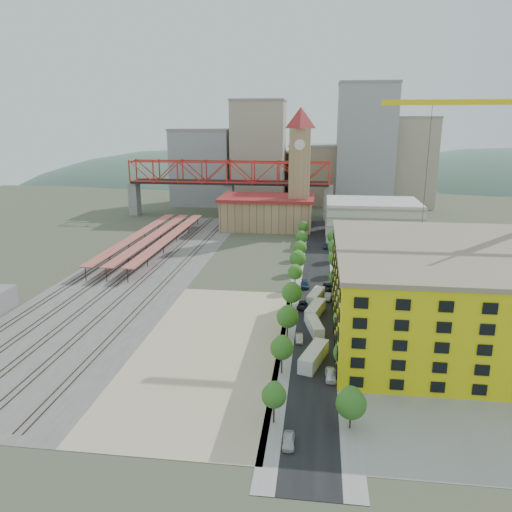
# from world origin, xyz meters

# --- Properties ---
(ground) EXTENTS (400.00, 400.00, 0.00)m
(ground) POSITION_xyz_m (0.00, 0.00, 0.00)
(ground) COLOR #474C38
(ground) RESTS_ON ground
(ballast_strip) EXTENTS (36.00, 165.00, 0.06)m
(ballast_strip) POSITION_xyz_m (-36.00, 17.50, 0.03)
(ballast_strip) COLOR #605E59
(ballast_strip) RESTS_ON ground
(dirt_lot) EXTENTS (28.00, 67.00, 0.06)m
(dirt_lot) POSITION_xyz_m (-4.00, -31.50, 0.03)
(dirt_lot) COLOR tan
(dirt_lot) RESTS_ON ground
(street_asphalt) EXTENTS (12.00, 170.00, 0.06)m
(street_asphalt) POSITION_xyz_m (16.00, 15.00, 0.03)
(street_asphalt) COLOR black
(street_asphalt) RESTS_ON ground
(sidewalk_west) EXTENTS (3.00, 170.00, 0.04)m
(sidewalk_west) POSITION_xyz_m (10.50, 15.00, 0.02)
(sidewalk_west) COLOR gray
(sidewalk_west) RESTS_ON ground
(sidewalk_east) EXTENTS (3.00, 170.00, 0.04)m
(sidewalk_east) POSITION_xyz_m (21.50, 15.00, 0.02)
(sidewalk_east) COLOR gray
(sidewalk_east) RESTS_ON ground
(construction_pad) EXTENTS (50.00, 90.00, 0.06)m
(construction_pad) POSITION_xyz_m (45.00, -20.00, 0.03)
(construction_pad) COLOR gray
(construction_pad) RESTS_ON ground
(rail_tracks) EXTENTS (26.56, 160.00, 0.18)m
(rail_tracks) POSITION_xyz_m (-37.80, 17.50, 0.15)
(rail_tracks) COLOR #382B23
(rail_tracks) RESTS_ON ground
(platform_canopies) EXTENTS (16.00, 80.00, 4.12)m
(platform_canopies) POSITION_xyz_m (-41.00, 45.00, 3.99)
(platform_canopies) COLOR #DA7354
(platform_canopies) RESTS_ON ground
(station_hall) EXTENTS (38.00, 24.00, 13.10)m
(station_hall) POSITION_xyz_m (-5.00, 82.00, 6.67)
(station_hall) COLOR tan
(station_hall) RESTS_ON ground
(clock_tower) EXTENTS (12.00, 12.00, 52.00)m
(clock_tower) POSITION_xyz_m (8.00, 79.99, 28.70)
(clock_tower) COLOR tan
(clock_tower) RESTS_ON ground
(parking_garage) EXTENTS (34.00, 26.00, 14.00)m
(parking_garage) POSITION_xyz_m (36.00, 70.00, 7.00)
(parking_garage) COLOR silver
(parking_garage) RESTS_ON ground
(truss_bridge) EXTENTS (94.00, 9.60, 25.60)m
(truss_bridge) POSITION_xyz_m (-25.00, 105.00, 18.86)
(truss_bridge) COLOR gray
(truss_bridge) RESTS_ON ground
(construction_building) EXTENTS (44.60, 50.60, 18.80)m
(construction_building) POSITION_xyz_m (42.00, -20.00, 9.41)
(construction_building) COLOR yellow
(construction_building) RESTS_ON ground
(street_trees) EXTENTS (15.40, 124.40, 8.00)m
(street_trees) POSITION_xyz_m (16.00, 5.00, 0.00)
(street_trees) COLOR #376E21
(street_trees) RESTS_ON ground
(skyline) EXTENTS (133.00, 46.00, 60.00)m
(skyline) POSITION_xyz_m (7.47, 142.31, 22.81)
(skyline) COLOR #9EA0A3
(skyline) RESTS_ON ground
(distant_hills) EXTENTS (647.00, 264.00, 227.00)m
(distant_hills) POSITION_xyz_m (45.28, 260.00, -79.54)
(distant_hills) COLOR #4C6B59
(distant_hills) RESTS_ON ground
(site_trailer_a) EXTENTS (5.54, 10.64, 2.82)m
(site_trailer_a) POSITION_xyz_m (16.00, -35.64, 1.41)
(site_trailer_a) COLOR silver
(site_trailer_a) RESTS_ON ground
(site_trailer_b) EXTENTS (4.16, 8.95, 2.37)m
(site_trailer_b) POSITION_xyz_m (16.00, -21.35, 1.18)
(site_trailer_b) COLOR silver
(site_trailer_b) RESTS_ON ground
(site_trailer_c) EXTENTS (4.79, 9.90, 2.62)m
(site_trailer_c) POSITION_xyz_m (16.00, -12.18, 1.31)
(site_trailer_c) COLOR silver
(site_trailer_c) RESTS_ON ground
(site_trailer_d) EXTENTS (4.51, 9.47, 2.51)m
(site_trailer_d) POSITION_xyz_m (16.00, -2.92, 1.25)
(site_trailer_d) COLOR silver
(site_trailer_d) RESTS_ON ground
(car_0) EXTENTS (1.73, 4.12, 1.39)m
(car_0) POSITION_xyz_m (13.00, -60.00, 0.70)
(car_0) COLOR silver
(car_0) RESTS_ON ground
(car_1) EXTENTS (1.70, 4.23, 1.37)m
(car_1) POSITION_xyz_m (13.00, -26.51, 0.68)
(car_1) COLOR #99999E
(car_1) RESTS_ON ground
(car_2) EXTENTS (2.82, 5.20, 1.39)m
(car_2) POSITION_xyz_m (13.00, -8.04, 0.69)
(car_2) COLOR black
(car_2) RESTS_ON ground
(car_3) EXTENTS (2.48, 5.32, 1.50)m
(car_3) POSITION_xyz_m (13.00, 7.21, 0.75)
(car_3) COLOR #1A2D4B
(car_3) RESTS_ON ground
(car_4) EXTENTS (2.07, 4.78, 1.60)m
(car_4) POSITION_xyz_m (19.00, -41.08, 0.80)
(car_4) COLOR white
(car_4) RESTS_ON ground
(car_5) EXTENTS (2.27, 4.89, 1.55)m
(car_5) POSITION_xyz_m (19.00, -1.38, 0.78)
(car_5) COLOR #9A999E
(car_5) RESTS_ON ground
(car_6) EXTENTS (2.86, 5.76, 1.57)m
(car_6) POSITION_xyz_m (19.00, 5.81, 0.78)
(car_6) COLOR black
(car_6) RESTS_ON ground
(car_7) EXTENTS (2.23, 4.66, 1.31)m
(car_7) POSITION_xyz_m (19.00, 50.36, 0.65)
(car_7) COLOR #1B1F50
(car_7) RESTS_ON ground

